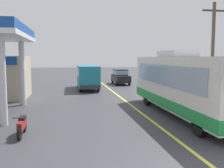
% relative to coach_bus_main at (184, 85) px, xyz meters
% --- Properties ---
extents(ground, '(120.00, 120.00, 0.00)m').
position_rel_coach_bus_main_xyz_m(ground, '(-2.25, 12.44, -1.72)').
color(ground, '#38383D').
extents(lane_divider_stripe, '(0.16, 50.00, 0.01)m').
position_rel_coach_bus_main_xyz_m(lane_divider_stripe, '(-2.25, 7.44, -1.72)').
color(lane_divider_stripe, '#D8CC4C').
rests_on(lane_divider_stripe, ground).
extents(coach_bus_main, '(2.60, 11.04, 3.69)m').
position_rel_coach_bus_main_xyz_m(coach_bus_main, '(0.00, 0.00, 0.00)').
color(coach_bus_main, silver).
rests_on(coach_bus_main, ground).
extents(minibus_opposing_lane, '(2.04, 6.13, 2.44)m').
position_rel_coach_bus_main_xyz_m(minibus_opposing_lane, '(-4.51, 12.99, -0.25)').
color(minibus_opposing_lane, teal).
rests_on(minibus_opposing_lane, ground).
extents(motorcycle_parked_forecourt, '(0.55, 1.80, 0.92)m').
position_rel_coach_bus_main_xyz_m(motorcycle_parked_forecourt, '(-8.45, -2.56, -1.28)').
color(motorcycle_parked_forecourt, black).
rests_on(motorcycle_parked_forecourt, ground).
extents(car_trailing_behind_bus, '(1.70, 4.20, 1.82)m').
position_rel_coach_bus_main_xyz_m(car_trailing_behind_bus, '(-0.11, 17.38, -0.71)').
color(car_trailing_behind_bus, black).
rests_on(car_trailing_behind_bus, ground).
extents(utility_pole_roadside, '(1.80, 0.24, 7.24)m').
position_rel_coach_bus_main_xyz_m(utility_pole_roadside, '(3.93, 3.71, 2.08)').
color(utility_pole_roadside, brown).
rests_on(utility_pole_roadside, ground).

